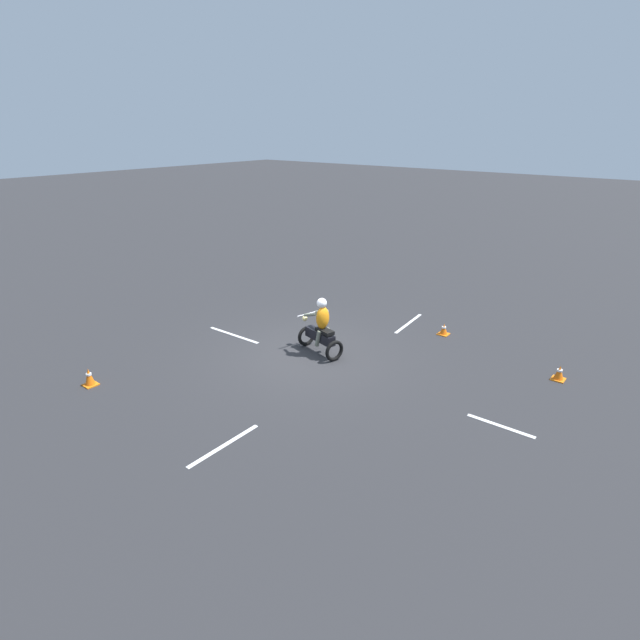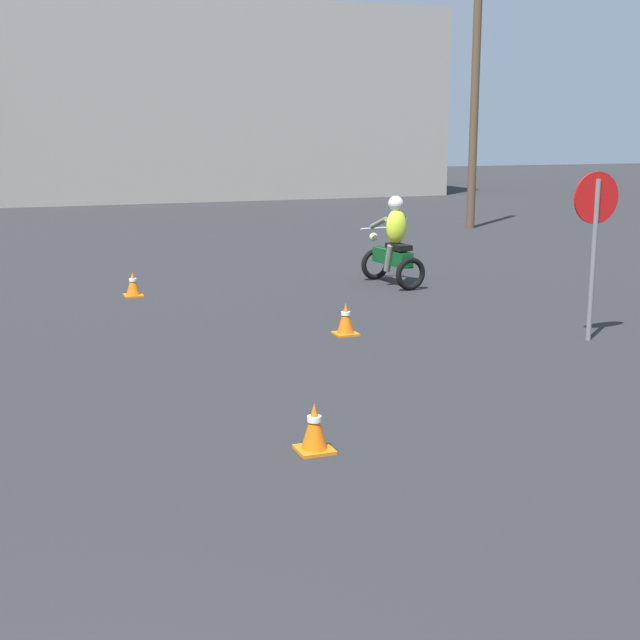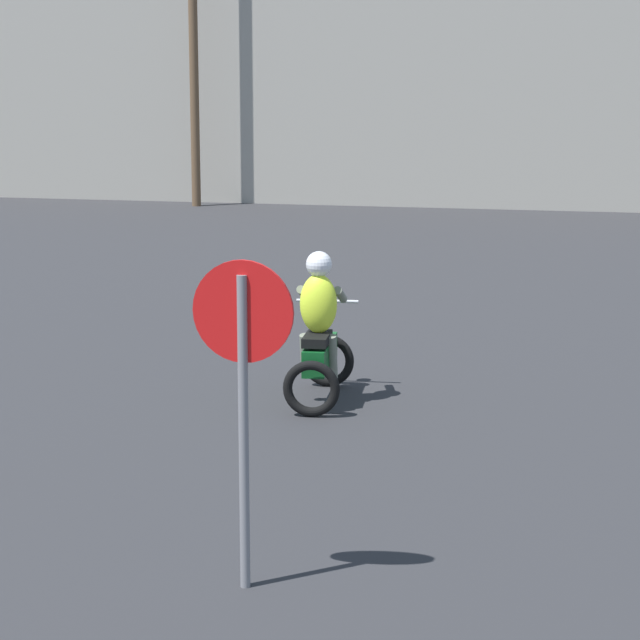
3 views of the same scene
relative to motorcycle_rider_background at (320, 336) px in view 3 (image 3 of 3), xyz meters
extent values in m
torus|color=black|center=(-0.06, 0.68, -0.43)|extent=(0.61, 0.15, 0.60)
torus|color=black|center=(0.05, -0.61, -0.43)|extent=(0.61, 0.15, 0.60)
cube|color=#0F4C1E|center=(0.00, 0.03, -0.21)|extent=(0.34, 1.12, 0.28)
cube|color=black|center=(0.02, -0.18, 0.01)|extent=(0.31, 0.58, 0.10)
cylinder|color=silver|center=(-0.06, 0.63, 0.27)|extent=(0.70, 0.10, 0.04)
sphere|color=#F2E08C|center=(-0.07, 0.76, 0.09)|extent=(0.17, 0.17, 0.16)
ellipsoid|color=#D8F233|center=(0.01, -0.08, 0.37)|extent=(0.42, 0.31, 0.64)
cylinder|color=slate|center=(0.18, 0.23, 0.42)|extent=(0.14, 0.55, 0.27)
cylinder|color=slate|center=(-0.22, 0.20, 0.42)|extent=(0.14, 0.55, 0.27)
cylinder|color=slate|center=(0.15, -0.05, -0.21)|extent=(0.14, 0.26, 0.51)
cylinder|color=slate|center=(-0.13, -0.08, -0.21)|extent=(0.14, 0.26, 0.51)
sphere|color=silver|center=(0.00, -0.04, 0.79)|extent=(0.30, 0.30, 0.28)
cylinder|color=slate|center=(0.63, -4.97, 0.37)|extent=(0.07, 0.07, 2.20)
cylinder|color=red|center=(0.63, -4.95, 1.22)|extent=(0.70, 0.03, 0.70)
cylinder|color=white|center=(0.63, -4.94, 1.22)|extent=(0.60, 0.01, 0.60)
cylinder|color=brown|center=(-7.85, 19.09, 3.91)|extent=(0.24, 0.24, 9.27)
cube|color=gray|center=(-1.68, 25.07, 3.21)|extent=(27.46, 10.00, 7.87)
camera|label=1|loc=(-15.71, -2.70, 5.32)|focal=28.00mm
camera|label=2|loc=(-7.05, -14.85, 2.12)|focal=50.00mm
camera|label=3|loc=(2.98, -12.80, 2.79)|focal=70.00mm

